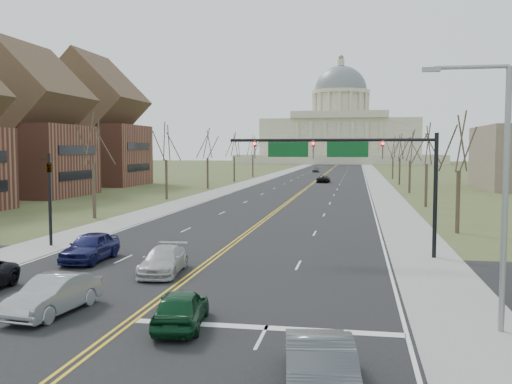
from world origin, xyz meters
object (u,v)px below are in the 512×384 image
at_px(street_light, 498,180).
at_px(car_sb_inner_lead, 54,295).
at_px(car_sb_inner_second, 163,261).
at_px(signal_left, 50,189).
at_px(car_nb_outer_lead, 318,361).
at_px(car_nb_inner_lead, 181,308).
at_px(car_sb_outer_second, 90,247).
at_px(car_far_sb, 316,170).
at_px(signal_mast, 347,158).
at_px(car_far_nb, 323,179).

bearing_deg(street_light, car_sb_inner_lead, -177.55).
bearing_deg(car_sb_inner_second, signal_left, 140.55).
distance_m(car_nb_outer_lead, car_sb_inner_lead, 11.64).
distance_m(car_nb_inner_lead, car_sb_outer_second, 13.61).
xyz_separation_m(car_sb_outer_second, car_far_sb, (3.33, 128.20, -0.07)).
bearing_deg(car_nb_inner_lead, signal_mast, -117.16).
relative_size(signal_mast, car_sb_inner_second, 2.66).
height_order(car_nb_outer_lead, car_sb_inner_lead, car_nb_outer_lead).
bearing_deg(car_far_sb, signal_left, -95.11).
bearing_deg(car_far_nb, car_far_sb, -82.44).
bearing_deg(signal_mast, car_nb_outer_lead, -90.87).
height_order(car_sb_inner_second, car_sb_outer_second, car_sb_outer_second).
distance_m(signal_mast, street_light, 14.51).
relative_size(signal_mast, car_far_nb, 2.44).
distance_m(car_sb_outer_second, car_far_sb, 128.25).
distance_m(signal_left, street_light, 27.78).
height_order(signal_left, car_nb_inner_lead, signal_left).
bearing_deg(car_nb_inner_lead, signal_left, -55.02).
relative_size(car_sb_outer_second, car_far_sb, 1.10).
relative_size(signal_left, car_sb_inner_second, 1.31).
xyz_separation_m(signal_mast, car_sb_inner_second, (-8.92, -6.75, -5.09)).
xyz_separation_m(street_light, car_far_nb, (-10.96, 88.21, -4.52)).
height_order(car_nb_inner_lead, car_far_sb, car_far_sb).
bearing_deg(car_sb_inner_second, signal_mast, 31.59).
bearing_deg(car_sb_inner_lead, car_nb_inner_lead, -1.32).
xyz_separation_m(car_sb_inner_lead, car_sb_inner_second, (1.76, 7.44, -0.07)).
relative_size(signal_mast, car_far_sb, 2.83).
height_order(car_nb_inner_lead, car_sb_outer_second, car_sb_outer_second).
bearing_deg(signal_left, car_sb_inner_second, -33.94).
xyz_separation_m(street_light, car_far_sb, (-15.98, 137.32, -4.48)).
bearing_deg(car_sb_inner_second, car_nb_outer_lead, -61.32).
relative_size(street_light, car_sb_outer_second, 1.92).
height_order(car_sb_inner_lead, car_far_sb, car_far_sb).
height_order(car_sb_inner_lead, car_sb_outer_second, car_sb_outer_second).
bearing_deg(car_sb_inner_second, car_sb_inner_lead, -108.87).
bearing_deg(street_light, car_nb_inner_lead, -172.43).
distance_m(car_sb_inner_lead, car_far_sb, 138.00).
bearing_deg(signal_left, car_nb_outer_lead, -46.19).
bearing_deg(signal_mast, street_light, -68.59).
relative_size(car_nb_inner_lead, car_nb_outer_lead, 0.82).
bearing_deg(signal_left, car_far_nb, 79.92).
xyz_separation_m(signal_mast, car_sb_inner_lead, (-10.68, -14.18, -5.02)).
height_order(signal_mast, car_far_sb, signal_mast).
bearing_deg(street_light, car_nb_outer_lead, -133.26).
height_order(signal_left, car_sb_outer_second, signal_left).
distance_m(car_nb_inner_lead, car_far_nb, 89.63).
distance_m(car_nb_outer_lead, car_far_nb, 94.30).
xyz_separation_m(street_light, car_nb_inner_lead, (-10.70, -1.42, -4.53)).
xyz_separation_m(signal_mast, car_far_sb, (-10.69, 123.82, -5.02)).
bearing_deg(car_nb_inner_lead, car_far_sb, -95.06).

